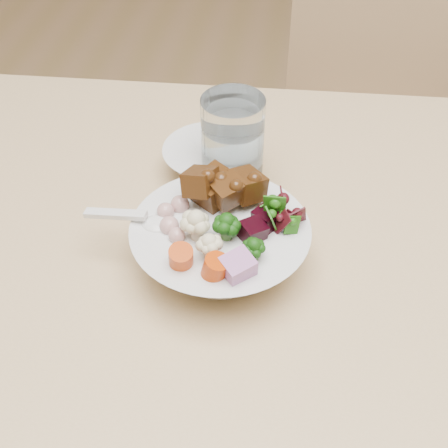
# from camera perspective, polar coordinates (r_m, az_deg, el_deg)

# --- Properties ---
(dining_table) EXTENTS (1.55, 0.91, 0.71)m
(dining_table) POSITION_cam_1_polar(r_m,az_deg,el_deg) (0.78, 12.17, -9.34)
(dining_table) COLOR tan
(dining_table) RESTS_ON ground
(chair_far) EXTENTS (0.38, 0.38, 0.80)m
(chair_far) POSITION_cam_1_polar(r_m,az_deg,el_deg) (1.41, 12.60, 7.38)
(chair_far) COLOR tan
(chair_far) RESTS_ON ground
(food_bowl) EXTENTS (0.20, 0.20, 0.11)m
(food_bowl) POSITION_cam_1_polar(r_m,az_deg,el_deg) (0.71, -0.20, -1.79)
(food_bowl) COLOR silver
(food_bowl) RESTS_ON dining_table
(soup_spoon) EXTENTS (0.11, 0.04, 0.02)m
(soup_spoon) POSITION_cam_1_polar(r_m,az_deg,el_deg) (0.71, -7.06, 0.16)
(soup_spoon) COLOR silver
(soup_spoon) RESTS_ON food_bowl
(water_glass) EXTENTS (0.08, 0.08, 0.14)m
(water_glass) POSITION_cam_1_polar(r_m,az_deg,el_deg) (0.80, 0.78, 6.77)
(water_glass) COLOR white
(water_glass) RESTS_ON dining_table
(side_bowl) EXTENTS (0.13, 0.13, 0.04)m
(side_bowl) POSITION_cam_1_polar(r_m,az_deg,el_deg) (0.85, -1.19, 5.71)
(side_bowl) COLOR silver
(side_bowl) RESTS_ON dining_table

